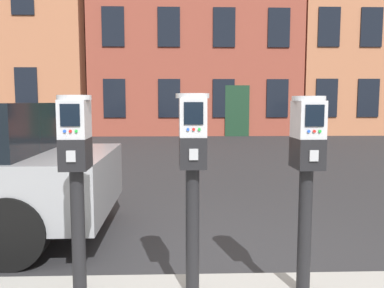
# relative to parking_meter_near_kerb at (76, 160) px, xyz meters

# --- Properties ---
(parking_meter_near_kerb) EXTENTS (0.22, 0.25, 1.34)m
(parking_meter_near_kerb) POSITION_rel_parking_meter_near_kerb_xyz_m (0.00, 0.00, 0.00)
(parking_meter_near_kerb) COLOR black
(parking_meter_near_kerb) RESTS_ON sidewalk_slab
(parking_meter_twin_adjacent) EXTENTS (0.22, 0.25, 1.35)m
(parking_meter_twin_adjacent) POSITION_rel_parking_meter_near_kerb_xyz_m (0.75, 0.00, 0.01)
(parking_meter_twin_adjacent) COLOR black
(parking_meter_twin_adjacent) RESTS_ON sidewalk_slab
(parking_meter_end_of_row) EXTENTS (0.22, 0.25, 1.33)m
(parking_meter_end_of_row) POSITION_rel_parking_meter_near_kerb_xyz_m (1.50, -0.00, -0.00)
(parking_meter_end_of_row) COLOR black
(parking_meter_end_of_row) RESTS_ON sidewalk_slab
(townhouse_brownstone) EXTENTS (8.64, 7.03, 10.94)m
(townhouse_brownstone) POSITION_rel_parking_meter_near_kerb_xyz_m (-7.65, 17.32, 4.42)
(townhouse_brownstone) COLOR #B7704C
(townhouse_brownstone) RESTS_ON ground_plane
(townhouse_grey_stucco) EXTENTS (8.94, 6.68, 11.42)m
(townhouse_grey_stucco) POSITION_rel_parking_meter_near_kerb_xyz_m (1.40, 17.14, 4.65)
(townhouse_grey_stucco) COLOR brown
(townhouse_grey_stucco) RESTS_ON ground_plane
(townhouse_orange_brick) EXTENTS (7.04, 6.64, 11.52)m
(townhouse_orange_brick) POSITION_rel_parking_meter_near_kerb_xyz_m (9.46, 17.12, 4.71)
(townhouse_orange_brick) COLOR #B7704C
(townhouse_orange_brick) RESTS_ON ground_plane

